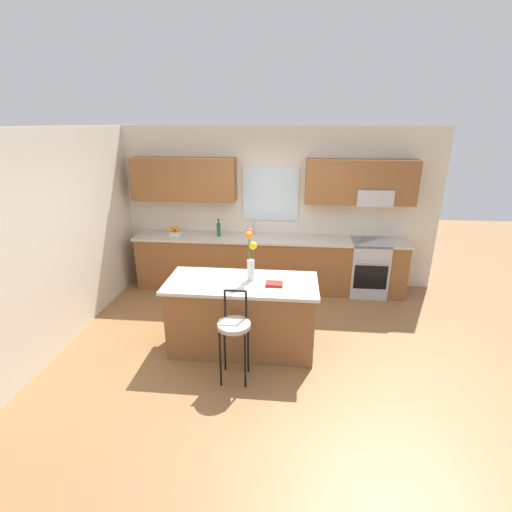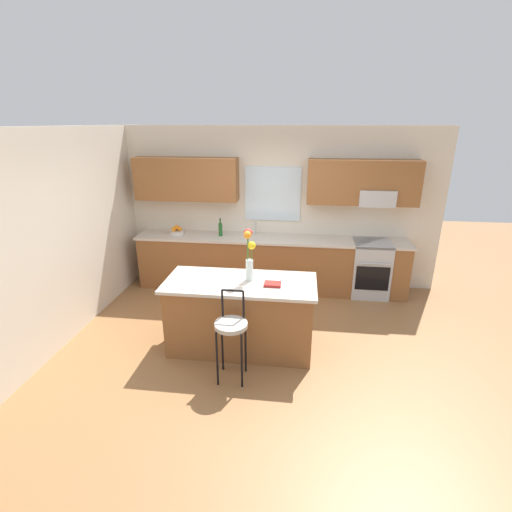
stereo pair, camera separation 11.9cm
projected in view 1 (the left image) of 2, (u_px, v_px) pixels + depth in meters
The scene contains 12 objects.
ground_plane at pixel (260, 341), 4.94m from camera, with size 14.00×14.00×0.00m, color olive.
wall_left at pixel (73, 232), 5.00m from camera, with size 0.12×4.60×2.70m, color beige.
back_wall_assembly at pixel (272, 199), 6.28m from camera, with size 5.60×0.50×2.70m.
counter_run at pixel (269, 263), 6.37m from camera, with size 4.56×0.64×0.92m.
sink_faucet at pixel (254, 227), 6.33m from camera, with size 0.02×0.13×0.23m.
oven_range at pixel (367, 267), 6.19m from camera, with size 0.60×0.64×0.92m.
kitchen_island at pixel (242, 315), 4.65m from camera, with size 1.84×0.82×0.92m.
bar_stool_near at pixel (234, 329), 4.01m from camera, with size 0.36×0.36×1.04m.
flower_vase at pixel (251, 252), 4.43m from camera, with size 0.14×0.14×0.64m.
cookbook at pixel (274, 284), 4.39m from camera, with size 0.20×0.15×0.03m, color maroon.
fruit_bowl_oranges at pixel (175, 232), 6.35m from camera, with size 0.24×0.24×0.16m.
bottle_olive_oil at pixel (219, 229), 6.26m from camera, with size 0.06×0.06×0.30m.
Camera 1 is at (0.37, -4.24, 2.74)m, focal length 26.02 mm.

